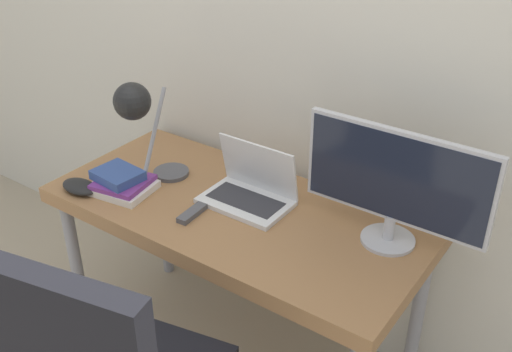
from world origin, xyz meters
The scene contains 8 objects.
wall_back centered at (0.00, 0.71, 1.30)m, with size 8.00×0.05×2.60m.
desk centered at (0.00, 0.32, 0.67)m, with size 1.39×0.65×0.75m.
laptop centered at (0.02, 0.39, 0.79)m, with size 0.32×0.21×0.22m.
monitor centered at (0.54, 0.45, 0.97)m, with size 0.61×0.18×0.40m.
desk_lamp centered at (-0.35, 0.23, 1.07)m, with size 0.14×0.30×0.43m.
book_stack centered at (-0.42, 0.17, 0.78)m, with size 0.25×0.21×0.08m.
tv_remote centered at (-0.09, 0.19, 0.76)m, with size 0.05×0.13×0.02m.
game_controller centered at (-0.54, 0.07, 0.77)m, with size 0.16×0.09×0.04m.
Camera 1 is at (1.11, -1.12, 1.91)m, focal length 42.00 mm.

